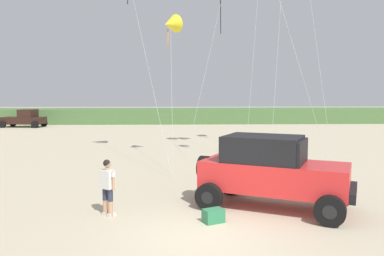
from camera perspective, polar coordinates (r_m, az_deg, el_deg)
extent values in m
plane|color=#C1B293|center=(9.88, 1.99, -15.94)|extent=(220.00, 220.00, 0.00)
cube|color=#4C703D|center=(50.59, -3.99, 1.89)|extent=(90.00, 8.58, 1.80)
cube|color=red|center=(12.21, 12.10, -7.06)|extent=(4.76, 3.62, 0.90)
cube|color=red|center=(11.91, 19.95, -5.73)|extent=(1.74, 2.01, 0.12)
cube|color=black|center=(12.14, 10.55, -3.03)|extent=(2.85, 2.61, 0.80)
cube|color=black|center=(11.92, 16.17, -3.48)|extent=(0.84, 1.54, 0.72)
cube|color=black|center=(12.01, 22.89, -8.85)|extent=(0.99, 1.70, 0.28)
cylinder|color=black|center=(12.86, 1.90, -5.89)|extent=(0.61, 0.83, 0.77)
cylinder|color=black|center=(13.11, 20.62, -9.08)|extent=(0.89, 0.65, 0.84)
cylinder|color=black|center=(13.11, 20.62, -9.08)|extent=(0.48, 0.46, 0.38)
cylinder|color=black|center=(11.12, 19.91, -11.56)|extent=(0.89, 0.65, 0.84)
cylinder|color=black|center=(11.12, 19.91, -11.56)|extent=(0.48, 0.46, 0.38)
cylinder|color=black|center=(13.76, 5.76, -8.14)|extent=(0.89, 0.65, 0.84)
cylinder|color=black|center=(13.76, 5.76, -8.14)|extent=(0.48, 0.46, 0.38)
cylinder|color=black|center=(11.88, 2.55, -10.22)|extent=(0.89, 0.65, 0.84)
cylinder|color=black|center=(11.88, 2.55, -10.22)|extent=(0.48, 0.46, 0.38)
cylinder|color=tan|center=(11.72, -12.81, -11.43)|extent=(0.14, 0.14, 0.49)
cylinder|color=#2D3347|center=(11.61, -12.85, -9.57)|extent=(0.15, 0.15, 0.36)
cube|color=silver|center=(11.80, -12.64, -12.31)|extent=(0.25, 0.27, 0.10)
cylinder|color=tan|center=(11.56, -12.06, -11.64)|extent=(0.14, 0.14, 0.49)
cylinder|color=#2D3347|center=(11.45, -12.10, -9.76)|extent=(0.15, 0.15, 0.36)
cube|color=silver|center=(11.64, -11.90, -12.53)|extent=(0.25, 0.27, 0.10)
cube|color=silver|center=(11.43, -12.52, -7.47)|extent=(0.48, 0.45, 0.54)
cylinder|color=tan|center=(11.62, -13.37, -7.34)|extent=(0.09, 0.09, 0.56)
cylinder|color=silver|center=(11.58, -13.39, -6.42)|extent=(0.11, 0.11, 0.16)
cylinder|color=tan|center=(11.25, -11.63, -7.71)|extent=(0.09, 0.09, 0.56)
cylinder|color=silver|center=(11.21, -11.65, -6.76)|extent=(0.11, 0.11, 0.16)
cylinder|color=tan|center=(11.37, -12.54, -5.95)|extent=(0.10, 0.10, 0.08)
sphere|color=tan|center=(11.34, -12.56, -5.23)|extent=(0.21, 0.21, 0.21)
sphere|color=black|center=(11.33, -12.62, -5.14)|extent=(0.21, 0.21, 0.21)
cube|color=#2D7F51|center=(10.85, 3.21, -12.95)|extent=(0.66, 0.56, 0.38)
cube|color=black|center=(46.49, -23.87, 1.05)|extent=(4.81, 2.48, 0.76)
cube|color=black|center=(46.18, -23.30, 2.05)|extent=(1.82, 1.99, 0.84)
cylinder|color=black|center=(46.58, -21.24, 0.68)|extent=(0.79, 0.36, 0.76)
cylinder|color=black|center=(44.72, -22.42, 0.48)|extent=(0.79, 0.36, 0.76)
cylinder|color=black|center=(48.33, -25.17, 0.69)|extent=(0.79, 0.36, 0.76)
cylinder|color=black|center=(46.54, -26.47, 0.49)|extent=(0.79, 0.36, 0.76)
cylinder|color=silver|center=(22.93, 12.71, 11.69)|extent=(1.71, 4.22, 12.47)
cylinder|color=silver|center=(21.75, 9.21, 11.40)|extent=(1.07, 1.51, 11.92)
cylinder|color=silver|center=(21.95, 17.83, 13.71)|extent=(0.63, 4.36, 13.85)
cylinder|color=silver|center=(19.02, -6.53, 8.84)|extent=(2.35, 5.81, 9.58)
cylinder|color=black|center=(24.56, 4.30, 16.28)|extent=(0.05, 0.36, 2.16)
cylinder|color=silver|center=(22.92, 2.02, 8.37)|extent=(2.34, 2.23, 9.73)
cone|color=yellow|center=(21.07, -3.21, 15.25)|extent=(1.31, 1.51, 1.29)
cylinder|color=orange|center=(20.96, -3.62, 13.32)|extent=(0.05, 0.20, 0.91)
cylinder|color=silver|center=(18.64, -3.05, 5.38)|extent=(0.14, 4.17, 7.27)
cylinder|color=silver|center=(18.57, 15.40, 10.04)|extent=(2.86, 1.76, 10.38)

